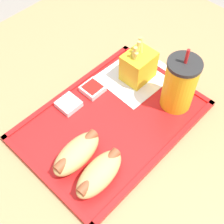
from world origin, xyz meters
TOP-DOWN VIEW (x-y plane):
  - dining_table at (0.00, 0.00)m, footprint 1.21×0.97m
  - food_tray at (-0.04, 0.01)m, footprint 0.41×0.29m
  - paper_napkin at (-0.18, -0.04)m, footprint 0.17×0.15m
  - soda_cup at (-0.18, 0.09)m, footprint 0.08×0.08m
  - hot_dog_far at (0.08, 0.09)m, footprint 0.13×0.07m
  - hot_dog_near at (0.08, 0.03)m, footprint 0.13×0.07m
  - fries_carton at (-0.18, -0.03)m, footprint 0.08×0.06m
  - sauce_cup_mayo at (-0.00, -0.09)m, footprint 0.05×0.05m
  - sauce_cup_ketchup at (-0.07, -0.08)m, footprint 0.05×0.05m

SIDE VIEW (x-z plane):
  - dining_table at x=0.00m, z-range 0.00..0.74m
  - food_tray at x=-0.04m, z-range 0.74..0.75m
  - paper_napkin at x=-0.18m, z-range 0.75..0.75m
  - sauce_cup_mayo at x=0.00m, z-range 0.75..0.77m
  - sauce_cup_ketchup at x=-0.07m, z-range 0.75..0.77m
  - hot_dog_far at x=0.08m, z-range 0.75..0.80m
  - hot_dog_near at x=0.08m, z-range 0.75..0.80m
  - fries_carton at x=-0.18m, z-range 0.73..0.85m
  - soda_cup at x=-0.18m, z-range 0.73..0.90m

